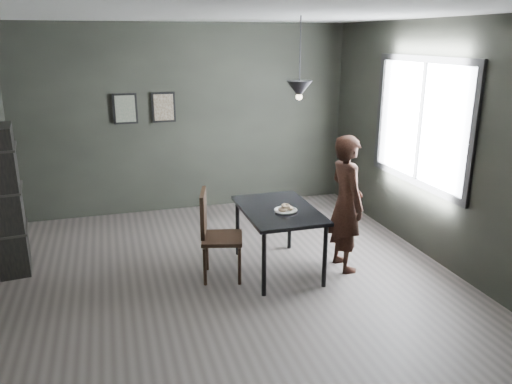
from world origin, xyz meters
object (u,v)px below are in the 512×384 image
object	(u,v)px
white_plate	(286,211)
cafe_table	(279,215)
pendant_lamp	(299,89)
wood_chair	(214,229)
woman	(346,203)
shelf_unit	(6,201)

from	to	relation	value
white_plate	cafe_table	bearing A→B (deg)	109.76
cafe_table	pendant_lamp	bearing A→B (deg)	21.80
cafe_table	wood_chair	world-z (taller)	wood_chair
woman	pendant_lamp	world-z (taller)	pendant_lamp
shelf_unit	pendant_lamp	bearing A→B (deg)	-20.46
white_plate	woman	distance (m)	0.71
white_plate	pendant_lamp	distance (m)	1.33
white_plate	pendant_lamp	xyz separation A→B (m)	(0.21, 0.22, 1.29)
white_plate	wood_chair	distance (m)	0.82
shelf_unit	pendant_lamp	world-z (taller)	pendant_lamp
woman	wood_chair	xyz separation A→B (m)	(-1.50, 0.18, -0.21)
white_plate	shelf_unit	bearing A→B (deg)	161.70
white_plate	wood_chair	bearing A→B (deg)	170.16
cafe_table	shelf_unit	distance (m)	3.05
cafe_table	wood_chair	distance (m)	0.75
wood_chair	white_plate	bearing A→B (deg)	4.64
white_plate	woman	xyz separation A→B (m)	(0.71, -0.04, 0.03)
white_plate	shelf_unit	xyz separation A→B (m)	(-2.96, 0.98, 0.09)
shelf_unit	white_plate	bearing A→B (deg)	-25.23
white_plate	wood_chair	size ratio (longest dim) A/B	0.23
cafe_table	white_plate	xyz separation A→B (m)	(0.04, -0.12, 0.08)
cafe_table	woman	distance (m)	0.78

